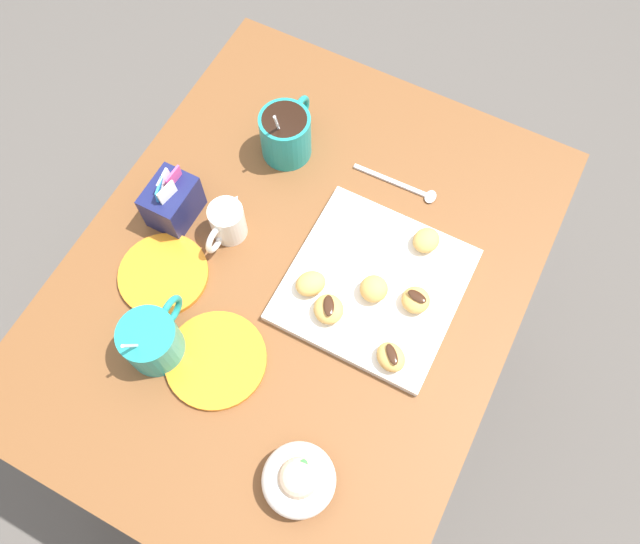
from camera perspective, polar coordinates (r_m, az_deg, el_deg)
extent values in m
plane|color=#514C47|center=(1.72, -1.41, -9.74)|extent=(8.00, 8.00, 0.00)
cube|color=brown|center=(1.06, -2.25, -0.72)|extent=(0.93, 0.74, 0.04)
cube|color=brown|center=(1.53, 15.89, 1.69)|extent=(0.07, 0.07, 0.67)
cube|color=brown|center=(1.44, -21.20, -14.37)|extent=(0.07, 0.07, 0.67)
cube|color=brown|center=(1.62, -4.64, 10.84)|extent=(0.07, 0.07, 0.67)
cube|color=white|center=(1.03, 5.04, -1.16)|extent=(0.28, 0.28, 0.02)
cylinder|color=teal|center=(0.99, -15.24, -6.23)|extent=(0.09, 0.09, 0.09)
torus|color=teal|center=(1.00, -13.60, -3.51)|extent=(0.06, 0.01, 0.06)
cylinder|color=black|center=(0.96, -15.78, -5.55)|extent=(0.08, 0.08, 0.01)
cylinder|color=silver|center=(0.96, -16.31, -6.52)|extent=(0.04, 0.01, 0.11)
cylinder|color=teal|center=(1.13, -3.19, 12.46)|extent=(0.09, 0.09, 0.09)
torus|color=teal|center=(1.16, -1.83, 14.59)|extent=(0.06, 0.01, 0.06)
cylinder|color=black|center=(1.10, -3.30, 13.72)|extent=(0.08, 0.08, 0.01)
cylinder|color=silver|center=(1.09, -3.76, 12.89)|extent=(0.04, 0.02, 0.12)
cylinder|color=white|center=(1.06, -8.50, 4.62)|extent=(0.06, 0.06, 0.07)
cone|color=white|center=(1.05, -7.90, 6.52)|extent=(0.02, 0.02, 0.02)
torus|color=white|center=(1.05, -9.64, 2.99)|extent=(0.05, 0.01, 0.05)
cylinder|color=white|center=(1.04, -8.73, 5.41)|extent=(0.05, 0.05, 0.01)
cube|color=#191E51|center=(1.09, -13.46, 6.28)|extent=(0.09, 0.07, 0.08)
cube|color=white|center=(1.06, -14.14, 8.10)|extent=(0.04, 0.01, 0.03)
cube|color=white|center=(1.04, -13.88, 7.16)|extent=(0.04, 0.01, 0.03)
cube|color=#EA4C93|center=(1.06, -13.36, 8.46)|extent=(0.04, 0.01, 0.03)
cube|color=#2D84D1|center=(1.05, -14.62, 7.26)|extent=(0.04, 0.02, 0.03)
ellipsoid|color=white|center=(0.93, -1.97, -18.60)|extent=(0.11, 0.11, 0.06)
sphere|color=beige|center=(0.91, -2.01, -18.48)|extent=(0.06, 0.06, 0.06)
ellipsoid|color=green|center=(0.90, -1.67, -17.71)|extent=(0.03, 0.02, 0.01)
cylinder|color=orange|center=(1.01, -9.57, -7.99)|extent=(0.16, 0.16, 0.01)
cylinder|color=orange|center=(1.07, -14.24, -0.21)|extent=(0.15, 0.15, 0.01)
cube|color=silver|center=(1.14, 6.64, 8.32)|extent=(0.01, 0.15, 0.00)
ellipsoid|color=silver|center=(1.13, 10.15, 6.85)|extent=(0.03, 0.02, 0.01)
ellipsoid|color=#DBA351|center=(0.99, 0.80, -3.45)|extent=(0.07, 0.07, 0.03)
ellipsoid|color=#381E11|center=(0.97, 0.81, -3.11)|extent=(0.04, 0.03, 0.00)
ellipsoid|color=#DBA351|center=(1.01, 8.82, -2.57)|extent=(0.05, 0.05, 0.03)
ellipsoid|color=#381E11|center=(0.99, 8.95, -2.23)|extent=(0.02, 0.03, 0.00)
ellipsoid|color=#DBA351|center=(0.97, 6.56, -7.80)|extent=(0.06, 0.06, 0.03)
ellipsoid|color=#381E11|center=(0.96, 6.66, -7.54)|extent=(0.04, 0.03, 0.00)
ellipsoid|color=#DBA351|center=(1.06, 9.77, 2.90)|extent=(0.06, 0.06, 0.03)
ellipsoid|color=#DBA351|center=(1.01, -0.88, -1.07)|extent=(0.07, 0.06, 0.03)
ellipsoid|color=#DBA351|center=(1.00, 4.99, -1.55)|extent=(0.05, 0.05, 0.04)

